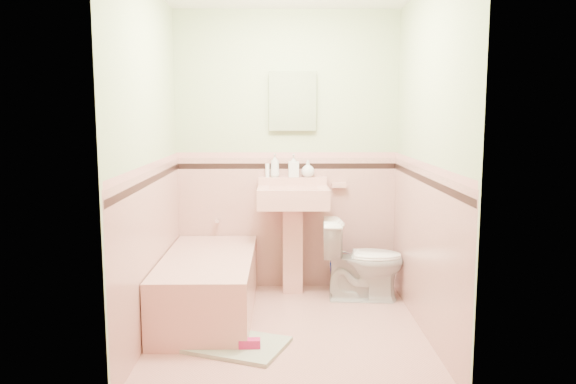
{
  "coord_description": "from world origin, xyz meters",
  "views": [
    {
      "loc": [
        -0.05,
        -4.06,
        1.6
      ],
      "look_at": [
        0.0,
        0.25,
        1.0
      ],
      "focal_mm": 35.59,
      "sensor_mm": 36.0,
      "label": 1
    }
  ],
  "objects_px": {
    "medicine_cabinet": "(293,101)",
    "bucket": "(342,276)",
    "soap_bottle_left": "(275,165)",
    "bathtub": "(209,287)",
    "shoe": "(250,343)",
    "soap_bottle_mid": "(294,166)",
    "sink": "(293,241)",
    "toilet": "(363,260)",
    "soap_bottle_right": "(308,169)"
  },
  "relations": [
    {
      "from": "soap_bottle_mid",
      "to": "sink",
      "type": "bearing_deg",
      "value": -93.06
    },
    {
      "from": "sink",
      "to": "shoe",
      "type": "height_order",
      "value": "sink"
    },
    {
      "from": "soap_bottle_left",
      "to": "bathtub",
      "type": "bearing_deg",
      "value": -126.28
    },
    {
      "from": "soap_bottle_mid",
      "to": "bucket",
      "type": "distance_m",
      "value": 1.11
    },
    {
      "from": "bathtub",
      "to": "soap_bottle_left",
      "type": "relative_size",
      "value": 7.25
    },
    {
      "from": "bathtub",
      "to": "shoe",
      "type": "distance_m",
      "value": 0.82
    },
    {
      "from": "medicine_cabinet",
      "to": "soap_bottle_left",
      "type": "relative_size",
      "value": 2.16
    },
    {
      "from": "soap_bottle_left",
      "to": "soap_bottle_right",
      "type": "height_order",
      "value": "soap_bottle_left"
    },
    {
      "from": "soap_bottle_left",
      "to": "soap_bottle_mid",
      "type": "height_order",
      "value": "soap_bottle_left"
    },
    {
      "from": "soap_bottle_left",
      "to": "shoe",
      "type": "bearing_deg",
      "value": -96.33
    },
    {
      "from": "soap_bottle_mid",
      "to": "shoe",
      "type": "xyz_separation_m",
      "value": [
        -0.33,
        -1.43,
        -1.07
      ]
    },
    {
      "from": "bathtub",
      "to": "bucket",
      "type": "xyz_separation_m",
      "value": [
        1.14,
        0.68,
        -0.11
      ]
    },
    {
      "from": "sink",
      "to": "shoe",
      "type": "xyz_separation_m",
      "value": [
        -0.32,
        -1.25,
        -0.42
      ]
    },
    {
      "from": "soap_bottle_mid",
      "to": "soap_bottle_right",
      "type": "xyz_separation_m",
      "value": [
        0.13,
        0.0,
        -0.03
      ]
    },
    {
      "from": "bathtub",
      "to": "soap_bottle_left",
      "type": "xyz_separation_m",
      "value": [
        0.52,
        0.71,
        0.9
      ]
    },
    {
      "from": "sink",
      "to": "shoe",
      "type": "distance_m",
      "value": 1.35
    },
    {
      "from": "soap_bottle_right",
      "to": "bucket",
      "type": "relative_size",
      "value": 0.65
    },
    {
      "from": "soap_bottle_right",
      "to": "bathtub",
      "type": "bearing_deg",
      "value": -139.04
    },
    {
      "from": "shoe",
      "to": "soap_bottle_right",
      "type": "bearing_deg",
      "value": 69.96
    },
    {
      "from": "sink",
      "to": "soap_bottle_right",
      "type": "bearing_deg",
      "value": 52.56
    },
    {
      "from": "soap_bottle_right",
      "to": "toilet",
      "type": "xyz_separation_m",
      "value": [
        0.46,
        -0.33,
        -0.75
      ]
    },
    {
      "from": "medicine_cabinet",
      "to": "soap_bottle_right",
      "type": "xyz_separation_m",
      "value": [
        0.14,
        -0.03,
        -0.6
      ]
    },
    {
      "from": "soap_bottle_right",
      "to": "medicine_cabinet",
      "type": "bearing_deg",
      "value": 167.72
    },
    {
      "from": "bucket",
      "to": "sink",
      "type": "bearing_deg",
      "value": -162.33
    },
    {
      "from": "sink",
      "to": "shoe",
      "type": "relative_size",
      "value": 6.58
    },
    {
      "from": "toilet",
      "to": "sink",
      "type": "bearing_deg",
      "value": 79.52
    },
    {
      "from": "sink",
      "to": "soap_bottle_left",
      "type": "bearing_deg",
      "value": 131.43
    },
    {
      "from": "medicine_cabinet",
      "to": "bucket",
      "type": "relative_size",
      "value": 1.95
    },
    {
      "from": "toilet",
      "to": "bucket",
      "type": "xyz_separation_m",
      "value": [
        -0.14,
        0.3,
        -0.23
      ]
    },
    {
      "from": "bathtub",
      "to": "soap_bottle_right",
      "type": "relative_size",
      "value": 10.08
    },
    {
      "from": "bathtub",
      "to": "sink",
      "type": "height_order",
      "value": "sink"
    },
    {
      "from": "sink",
      "to": "soap_bottle_left",
      "type": "height_order",
      "value": "soap_bottle_left"
    },
    {
      "from": "bathtub",
      "to": "soap_bottle_mid",
      "type": "height_order",
      "value": "soap_bottle_mid"
    },
    {
      "from": "shoe",
      "to": "bathtub",
      "type": "bearing_deg",
      "value": 114.5
    },
    {
      "from": "bathtub",
      "to": "bucket",
      "type": "height_order",
      "value": "bathtub"
    },
    {
      "from": "soap_bottle_left",
      "to": "toilet",
      "type": "distance_m",
      "value": 1.14
    },
    {
      "from": "medicine_cabinet",
      "to": "shoe",
      "type": "relative_size",
      "value": 3.07
    },
    {
      "from": "soap_bottle_left",
      "to": "bucket",
      "type": "distance_m",
      "value": 1.19
    },
    {
      "from": "medicine_cabinet",
      "to": "soap_bottle_mid",
      "type": "height_order",
      "value": "medicine_cabinet"
    },
    {
      "from": "soap_bottle_right",
      "to": "shoe",
      "type": "relative_size",
      "value": 1.02
    },
    {
      "from": "medicine_cabinet",
      "to": "shoe",
      "type": "bearing_deg",
      "value": -102.29
    },
    {
      "from": "medicine_cabinet",
      "to": "bucket",
      "type": "height_order",
      "value": "medicine_cabinet"
    },
    {
      "from": "bathtub",
      "to": "bucket",
      "type": "bearing_deg",
      "value": 30.73
    },
    {
      "from": "soap_bottle_mid",
      "to": "bathtub",
      "type": "bearing_deg",
      "value": -134.17
    },
    {
      "from": "toilet",
      "to": "soap_bottle_mid",
      "type": "bearing_deg",
      "value": 64.4
    },
    {
      "from": "soap_bottle_mid",
      "to": "soap_bottle_left",
      "type": "bearing_deg",
      "value": 180.0
    },
    {
      "from": "bucket",
      "to": "soap_bottle_right",
      "type": "bearing_deg",
      "value": 173.75
    },
    {
      "from": "bathtub",
      "to": "soap_bottle_right",
      "type": "distance_m",
      "value": 1.39
    },
    {
      "from": "medicine_cabinet",
      "to": "toilet",
      "type": "xyz_separation_m",
      "value": [
        0.6,
        -0.36,
        -1.35
      ]
    },
    {
      "from": "bathtub",
      "to": "toilet",
      "type": "relative_size",
      "value": 2.16
    }
  ]
}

